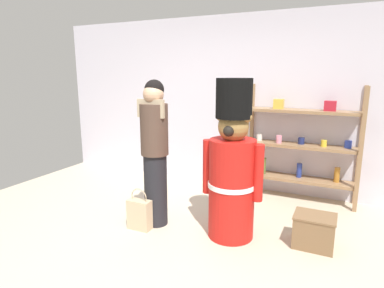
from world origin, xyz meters
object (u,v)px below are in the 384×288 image
teddy_bear_guard (232,170)px  shopping_bag (140,214)px  merchandise_shelf (301,144)px  display_crate (314,231)px  person_shopper (155,150)px

teddy_bear_guard → shopping_bag: teddy_bear_guard is taller
merchandise_shelf → display_crate: bearing=-75.7°
display_crate → shopping_bag: bearing=-166.5°
shopping_bag → display_crate: 1.89m
shopping_bag → teddy_bear_guard: bearing=16.3°
merchandise_shelf → shopping_bag: merchandise_shelf is taller
merchandise_shelf → teddy_bear_guard: bearing=-109.3°
teddy_bear_guard → person_shopper: size_ratio=1.01×
person_shopper → display_crate: bearing=7.8°
merchandise_shelf → display_crate: size_ratio=3.90×
display_crate → teddy_bear_guard: bearing=-169.9°
person_shopper → display_crate: size_ratio=4.11×
merchandise_shelf → teddy_bear_guard: (-0.51, -1.46, -0.04)m
merchandise_shelf → shopping_bag: size_ratio=3.28×
teddy_bear_guard → display_crate: size_ratio=4.15×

